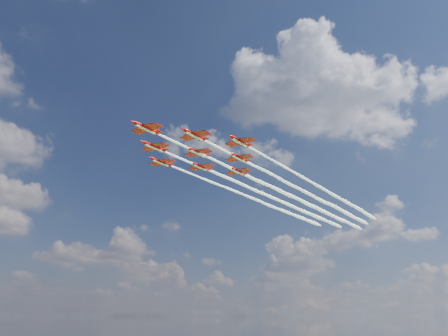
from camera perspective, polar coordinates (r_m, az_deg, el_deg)
The scene contains 9 objects.
jet_lead at distance 156.67m, azimuth 6.40°, elevation -2.55°, with size 127.76×42.71×2.41m.
jet_row2_port at distance 162.47m, azimuth 10.31°, elevation -2.95°, with size 127.76×42.71×2.41m.
jet_row2_starb at distance 168.52m, azimuth 6.01°, elevation -3.73°, with size 127.76×42.71×2.41m.
jet_row3_port at distance 168.98m, azimuth 13.93°, elevation -3.31°, with size 127.76×42.71×2.41m.
jet_row3_centre at distance 174.24m, azimuth 9.66°, elevation -4.07°, with size 127.76×42.71×2.41m.
jet_row3_starb at distance 180.44m, azimuth 5.66°, elevation -4.75°, with size 127.76×42.71×2.41m.
jet_row4_port at distance 180.63m, azimuth 13.08°, elevation -4.37°, with size 127.76×42.71×2.41m.
jet_row4_starb at distance 186.09m, azimuth 9.10°, elevation -5.04°, with size 127.76×42.71×2.41m.
jet_tail at distance 192.37m, azimuth 12.33°, elevation -5.29°, with size 127.76×42.71×2.41m.
Camera 1 is at (-62.28, -91.99, 46.20)m, focal length 35.00 mm.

